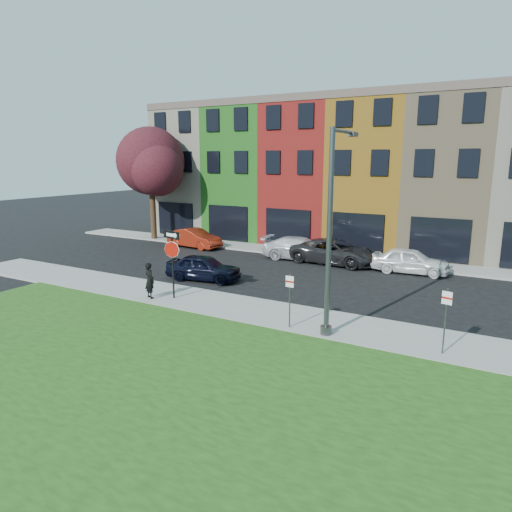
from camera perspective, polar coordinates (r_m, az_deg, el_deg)
The scene contains 15 objects.
ground at distance 16.48m, azimuth -4.49°, elevation -10.19°, with size 120.00×120.00×0.00m, color black.
sidewalk_near at distance 18.05m, azimuth 6.23°, elevation -8.00°, with size 40.00×3.00×0.12m, color gray.
sidewalk_far at distance 30.59m, azimuth 6.43°, elevation 0.34°, with size 40.00×2.40×0.12m, color gray.
rowhouse_block at distance 35.61m, azimuth 11.30°, elevation 9.82°, with size 30.00×10.12×10.00m.
stop_sign at distance 20.33m, azimuth -10.47°, elevation 0.65°, with size 1.03×0.28×3.04m.
man at distance 20.87m, azimuth -13.16°, elevation -2.98°, with size 0.69×0.56×1.62m, color black.
sedan_near at distance 23.95m, azimuth -6.57°, elevation -1.45°, with size 4.15×2.21×1.34m, color black.
parked_car_red at distance 32.86m, azimuth -7.70°, elevation 2.22°, with size 4.25×1.83×1.36m, color maroon.
parked_car_silver at distance 28.79m, azimuth 5.63°, elevation 0.93°, with size 5.05×2.52×1.41m, color silver.
parked_car_dark at distance 27.94m, azimuth 9.80°, elevation 0.55°, with size 5.51×2.85×1.48m, color black.
parked_car_white at distance 26.65m, azimuth 18.72°, elevation -0.56°, with size 4.22×1.90×1.41m, color white.
street_lamp at distance 15.90m, azimuth 9.42°, elevation 2.81°, with size 0.40×2.58×7.13m.
parking_sign_a at distance 16.73m, azimuth 4.24°, elevation -4.74°, with size 0.32×0.09×2.04m.
parking_sign_b at distance 15.62m, azimuth 22.63°, elevation -6.63°, with size 0.32×0.12×2.16m.
tree_purple at distance 36.19m, azimuth -12.84°, elevation 11.27°, with size 6.14×5.37×8.50m.
Camera 1 is at (8.53, -12.66, 6.22)m, focal length 32.00 mm.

